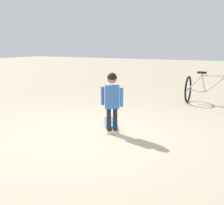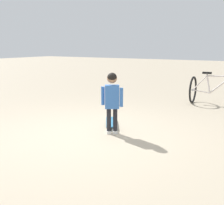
{
  "view_description": "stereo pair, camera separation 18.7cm",
  "coord_description": "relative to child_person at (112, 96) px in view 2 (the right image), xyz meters",
  "views": [
    {
      "loc": [
        3.88,
        2.54,
        1.51
      ],
      "look_at": [
        -0.25,
        0.23,
        0.55
      ],
      "focal_mm": 45.46,
      "sensor_mm": 36.0,
      "label": 1
    },
    {
      "loc": [
        3.78,
        2.7,
        1.51
      ],
      "look_at": [
        -0.25,
        0.23,
        0.55
      ],
      "focal_mm": 45.46,
      "sensor_mm": 36.0,
      "label": 2
    }
  ],
  "objects": [
    {
      "name": "child_person",
      "position": [
        0.0,
        0.0,
        0.0
      ],
      "size": [
        0.26,
        0.41,
        1.06
      ],
      "color": "black",
      "rests_on": "ground"
    },
    {
      "name": "ground_plane",
      "position": [
        0.26,
        -0.23,
        -0.66
      ],
      "size": [
        50.0,
        50.0,
        0.0
      ],
      "primitive_type": "plane",
      "color": "tan"
    },
    {
      "name": "bicycle_mid",
      "position": [
        -3.38,
        0.96,
        -0.28
      ],
      "size": [
        0.76,
        1.1,
        0.85
      ],
      "color": "black",
      "rests_on": "ground"
    },
    {
      "name": "skateboard",
      "position": [
        -0.43,
        -0.28,
        -0.6
      ],
      "size": [
        0.71,
        0.55,
        0.07
      ],
      "color": "teal",
      "rests_on": "ground"
    }
  ]
}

